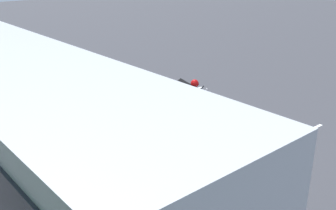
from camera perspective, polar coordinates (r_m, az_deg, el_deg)
name	(u,v)px	position (r m, az deg, el deg)	size (l,w,h in m)	color
ground_plane	(178,146)	(10.77, 1.50, -5.98)	(80.00, 80.00, 0.00)	#38383D
tour_bus	(12,133)	(8.20, -21.69, -3.78)	(11.03, 2.82, 3.25)	#B7BABF
spectator_far_left	(166,140)	(8.69, -0.24, -5.08)	(0.58, 0.37, 1.76)	black
spectator_left	(144,122)	(9.53, -3.54, -2.53)	(0.58, 0.33, 1.81)	black
spectator_centre	(104,116)	(10.27, -9.30, -1.53)	(0.58, 0.36, 1.69)	black
stunt_motorcycle	(183,97)	(12.67, 2.17, 1.23)	(1.88, 1.09, 1.23)	black
traffic_cone	(233,136)	(10.80, 9.48, -4.42)	(0.34, 0.34, 0.63)	orange
bay_line_a	(272,148)	(11.04, 14.96, -6.02)	(0.33, 4.92, 0.01)	white
bay_line_b	(204,121)	(12.41, 5.33, -2.29)	(0.28, 3.87, 0.01)	white
bay_line_c	(153,100)	(14.10, -2.16, 0.67)	(0.33, 4.87, 0.01)	white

